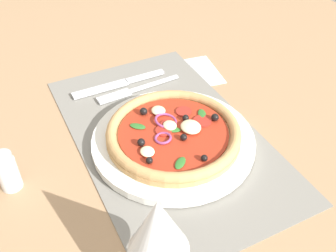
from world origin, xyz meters
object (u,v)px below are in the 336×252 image
object	(u,v)px
plate	(171,141)
wine_glass	(158,230)
pepper_shaker	(8,173)
fork	(135,90)
knife	(119,84)
napkin	(194,72)
pizza	(171,133)

from	to	relation	value
plate	wine_glass	distance (cm)	25.70
wine_glass	pepper_shaker	world-z (taller)	wine_glass
fork	wine_glass	xyz separation A→B (cm)	(-38.26, 12.79, 9.46)
knife	napkin	world-z (taller)	knife
plate	pepper_shaker	xyz separation A→B (cm)	(2.58, 26.02, 2.16)
plate	pepper_shaker	size ratio (longest dim) A/B	4.16
knife	napkin	bearing A→B (deg)	170.88
pizza	knife	xyz separation A→B (cm)	(20.88, 1.54, -2.22)
plate	napkin	distance (cm)	23.69
napkin	pepper_shaker	xyz separation A→B (cm)	(-15.79, 40.95, 3.07)
knife	napkin	xyz separation A→B (cm)	(-2.54, -16.44, -0.47)
knife	pepper_shaker	world-z (taller)	pepper_shaker
fork	napkin	size ratio (longest dim) A/B	1.57
plate	napkin	size ratio (longest dim) A/B	2.42
fork	knife	xyz separation A→B (cm)	(3.43, 2.14, 0.03)
plate	pizza	world-z (taller)	pizza
fork	plate	bearing A→B (deg)	84.83
plate	fork	xyz separation A→B (cm)	(17.48, -0.64, -0.48)
wine_glass	napkin	xyz separation A→B (cm)	(39.15, -27.08, -9.90)
pizza	napkin	bearing A→B (deg)	-39.07
pizza	pepper_shaker	bearing A→B (deg)	84.40
plate	wine_glass	world-z (taller)	wine_glass
knife	fork	bearing A→B (deg)	121.68
napkin	pepper_shaker	size ratio (longest dim) A/B	1.72
knife	napkin	distance (cm)	16.64
knife	pepper_shaker	distance (cm)	30.71
pepper_shaker	pizza	bearing A→B (deg)	-95.60
knife	wine_glass	world-z (taller)	wine_glass
pizza	pepper_shaker	xyz separation A→B (cm)	(2.56, 26.05, 0.37)
plate	knife	xyz separation A→B (cm)	(20.91, 1.51, -0.44)
knife	pizza	bearing A→B (deg)	93.89
fork	pepper_shaker	bearing A→B (deg)	26.13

